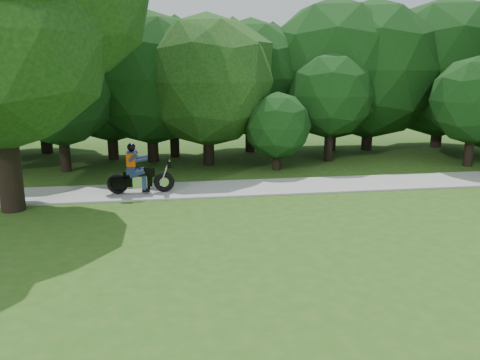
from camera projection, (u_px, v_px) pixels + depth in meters
name	position (u px, v px, depth m)	size (l,w,h in m)	color
ground	(472.00, 282.00, 9.26)	(100.00, 100.00, 0.00)	#2A5618
walkway	(333.00, 184.00, 16.94)	(60.00, 2.20, 0.06)	#A0A09B
tree_line	(272.00, 77.00, 22.35)	(40.27, 11.49, 7.70)	black
touring_motorcycle	(136.00, 175.00, 15.50)	(2.22, 0.63, 1.69)	black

